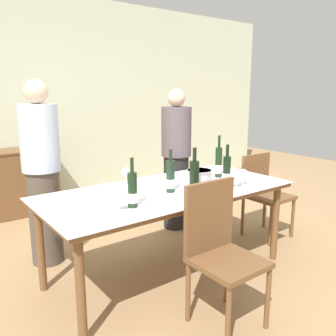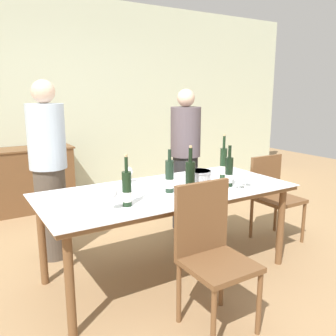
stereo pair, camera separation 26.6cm
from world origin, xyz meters
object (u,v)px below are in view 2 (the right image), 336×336
at_px(wine_glass_1, 239,179).
at_px(wine_glass_2, 226,160).
at_px(ice_bucket, 199,181).
at_px(chair_near_front, 211,246).
at_px(dining_table, 168,197).
at_px(sideboard_cabinet, 16,181).
at_px(chair_right_end, 273,192).
at_px(wine_bottle_0, 229,172).
at_px(wine_bottle_2, 190,183).
at_px(wine_glass_0, 112,194).
at_px(wine_bottle_1, 170,177).
at_px(wine_bottle_3, 127,189).
at_px(wine_glass_4, 128,172).
at_px(person_host, 49,172).
at_px(wine_glass_3, 246,176).
at_px(person_guest_left, 185,161).
at_px(wine_bottle_4, 223,164).

height_order(wine_glass_1, wine_glass_2, wine_glass_2).
height_order(ice_bucket, chair_near_front, chair_near_front).
distance_m(dining_table, chair_near_front, 0.72).
distance_m(sideboard_cabinet, chair_right_end, 3.14).
xyz_separation_m(sideboard_cabinet, wine_glass_1, (1.32, -2.66, 0.43)).
bearing_deg(dining_table, sideboard_cabinet, 109.45).
distance_m(dining_table, wine_bottle_0, 0.55).
height_order(wine_bottle_2, wine_glass_0, wine_bottle_2).
relative_size(wine_bottle_1, wine_bottle_3, 0.94).
bearing_deg(dining_table, ice_bucket, -49.41).
bearing_deg(ice_bucket, dining_table, 130.59).
distance_m(wine_glass_4, person_host, 0.74).
relative_size(wine_bottle_1, wine_glass_0, 2.22).
bearing_deg(sideboard_cabinet, wine_glass_0, -84.79).
bearing_deg(wine_glass_4, wine_glass_3, -39.09).
bearing_deg(person_guest_left, wine_bottle_1, -130.43).
xyz_separation_m(sideboard_cabinet, person_host, (0.08, -1.51, 0.41)).
distance_m(ice_bucket, chair_right_end, 1.25).
distance_m(wine_bottle_1, chair_near_front, 0.71).
distance_m(wine_bottle_1, person_host, 1.17).
bearing_deg(person_host, wine_bottle_0, -39.62).
bearing_deg(chair_near_front, wine_bottle_0, 41.12).
xyz_separation_m(wine_bottle_1, person_host, (-0.72, 0.92, -0.05)).
height_order(wine_bottle_1, wine_glass_1, wine_bottle_1).
distance_m(wine_bottle_3, wine_glass_2, 1.47).
bearing_deg(person_host, wine_glass_2, -17.24).
bearing_deg(sideboard_cabinet, wine_glass_1, -63.55).
relative_size(wine_bottle_2, wine_bottle_4, 1.01).
bearing_deg(wine_bottle_2, wine_glass_0, 167.68).
distance_m(ice_bucket, wine_bottle_4, 0.53).
bearing_deg(wine_bottle_3, sideboard_cabinet, 98.02).
distance_m(wine_bottle_3, wine_bottle_4, 1.14).
bearing_deg(sideboard_cabinet, wine_bottle_3, -81.98).
relative_size(wine_glass_0, person_guest_left, 0.10).
relative_size(wine_glass_0, wine_glass_1, 1.16).
bearing_deg(wine_glass_3, wine_bottle_4, 83.85).
distance_m(chair_near_front, person_host, 1.70).
xyz_separation_m(sideboard_cabinet, wine_bottle_1, (0.80, -2.43, 0.46)).
distance_m(wine_bottle_1, wine_glass_1, 0.57).
height_order(wine_glass_1, wine_glass_4, wine_glass_4).
relative_size(dining_table, wine_bottle_2, 5.03).
bearing_deg(wine_glass_3, wine_bottle_3, 176.82).
distance_m(wine_bottle_2, wine_glass_4, 0.74).
height_order(wine_bottle_1, person_host, person_host).
relative_size(sideboard_cabinet, wine_glass_0, 9.13).
bearing_deg(wine_bottle_0, wine_bottle_1, 167.78).
xyz_separation_m(wine_glass_4, person_guest_left, (0.90, 0.44, -0.07)).
relative_size(sideboard_cabinet, dining_table, 0.68).
bearing_deg(wine_bottle_4, person_host, 150.57).
xyz_separation_m(sideboard_cabinet, ice_bucket, (1.00, -2.55, 0.43)).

